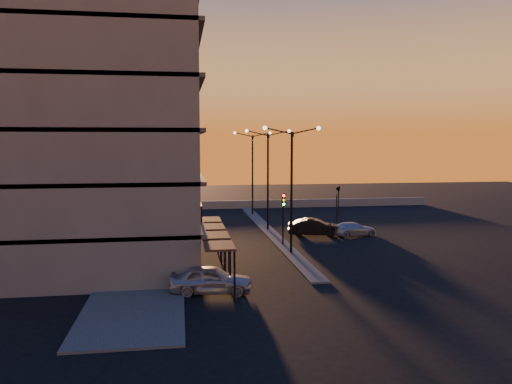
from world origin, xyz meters
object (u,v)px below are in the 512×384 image
(streetlamp_mid, at_px, (268,171))
(car_wagon, at_px, (354,229))
(traffic_light_main, at_px, (283,211))
(car_hatchback, at_px, (211,279))
(car_sedan, at_px, (314,227))

(streetlamp_mid, height_order, car_wagon, streetlamp_mid)
(traffic_light_main, distance_m, car_wagon, 8.15)
(traffic_light_main, distance_m, car_hatchback, 13.51)
(car_hatchback, relative_size, car_wagon, 1.07)
(streetlamp_mid, distance_m, car_hatchback, 20.45)
(traffic_light_main, relative_size, car_sedan, 0.91)
(car_hatchback, bearing_deg, traffic_light_main, -20.53)
(streetlamp_mid, height_order, car_sedan, streetlamp_mid)
(traffic_light_main, relative_size, car_wagon, 1.01)
(traffic_light_main, distance_m, car_sedan, 5.68)
(traffic_light_main, height_order, car_sedan, traffic_light_main)
(car_hatchback, height_order, car_sedan, same)
(streetlamp_mid, relative_size, car_hatchback, 2.09)
(streetlamp_mid, xyz_separation_m, car_sedan, (3.63, -3.31, -4.82))
(car_hatchback, xyz_separation_m, car_sedan, (10.13, 15.48, -0.00))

